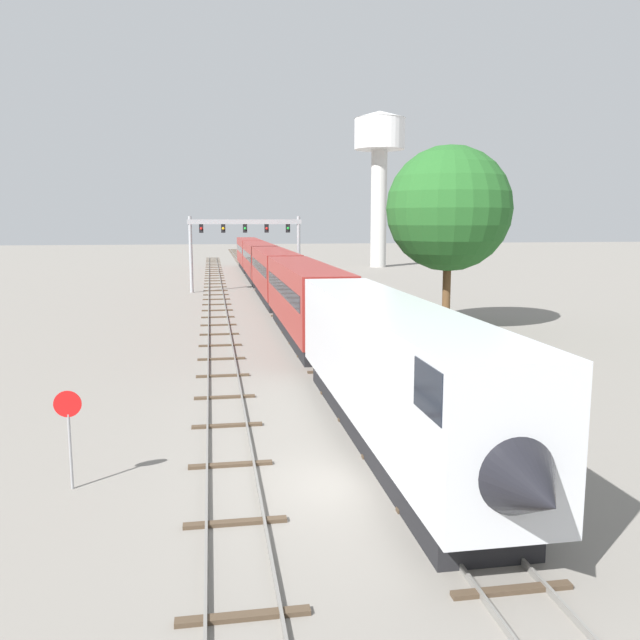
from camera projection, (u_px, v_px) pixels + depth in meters
name	position (u px, v px, depth m)	size (l,w,h in m)	color
ground_plane	(354.00, 484.00, 18.97)	(400.00, 400.00, 0.00)	gray
track_main	(262.00, 284.00, 77.80)	(2.60, 200.00, 0.16)	slate
track_near	(217.00, 307.00, 57.40)	(2.60, 160.00, 0.16)	slate
passenger_train	(274.00, 273.00, 62.63)	(3.04, 102.39, 4.80)	silver
signal_gantry	(245.00, 236.00, 69.70)	(12.10, 0.49, 8.06)	#999BA0
water_tower	(379.00, 149.00, 105.49)	(8.27, 8.27, 24.99)	beige
stop_sign	(69.00, 426.00, 18.36)	(0.76, 0.08, 2.88)	gray
trackside_tree_left	(449.00, 209.00, 44.65)	(8.55, 8.55, 12.66)	brown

